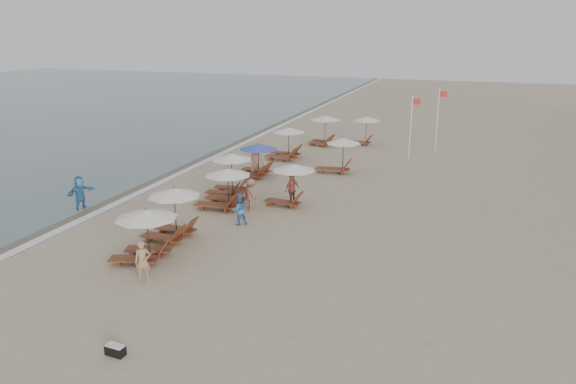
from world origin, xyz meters
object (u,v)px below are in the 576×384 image
(lounger_station_6, at_px, (323,128))
(beachgoer_near, at_px, (143,262))
(lounger_station_0, at_px, (143,233))
(lounger_station_3, at_px, (229,173))
(inland_station_0, at_px, (290,179))
(beachgoer_far_a, at_px, (292,189))
(flag_pole_near, at_px, (411,124))
(beachgoer_mid_b, at_px, (251,194))
(lounger_station_5, at_px, (285,144))
(beachgoer_mid_a, at_px, (239,210))
(beachgoer_far_b, at_px, (256,160))
(lounger_station_1, at_px, (171,213))
(inland_station_2, at_px, (364,126))
(waterline_walker, at_px, (80,193))
(lounger_station_2, at_px, (223,188))
(duffel_bag, at_px, (115,350))
(lounger_station_4, at_px, (255,159))
(inland_station_1, at_px, (338,153))

(lounger_station_6, xyz_separation_m, beachgoer_near, (0.52, -25.28, -0.56))
(lounger_station_0, distance_m, lounger_station_3, 9.24)
(inland_station_0, distance_m, beachgoer_far_a, 0.63)
(flag_pole_near, bearing_deg, beachgoer_mid_b, -113.38)
(lounger_station_0, bearing_deg, lounger_station_6, 88.72)
(lounger_station_5, distance_m, beachgoer_mid_a, 13.45)
(lounger_station_3, bearing_deg, beachgoer_far_b, 93.69)
(lounger_station_1, xyz_separation_m, beachgoer_mid_a, (2.02, 2.64, -0.45))
(inland_station_2, relative_size, waterline_walker, 1.48)
(inland_station_2, bearing_deg, beachgoer_far_a, -91.12)
(lounger_station_1, distance_m, lounger_station_3, 6.86)
(inland_station_0, relative_size, beachgoer_mid_b, 1.57)
(lounger_station_2, xyz_separation_m, waterline_walker, (-6.69, -2.75, -0.13))
(inland_station_0, height_order, beachgoer_near, inland_station_0)
(lounger_station_5, distance_m, beachgoer_near, 19.95)
(lounger_station_5, relative_size, inland_station_2, 1.05)
(lounger_station_2, distance_m, beachgoer_mid_b, 1.52)
(beachgoer_far_b, height_order, duffel_bag, beachgoer_far_b)
(beachgoer_mid_a, bearing_deg, beachgoer_mid_b, -123.59)
(beachgoer_mid_b, bearing_deg, beachgoer_far_a, -101.56)
(lounger_station_1, relative_size, inland_station_0, 0.98)
(lounger_station_5, xyz_separation_m, flag_pole_near, (8.23, 2.93, 1.38))
(lounger_station_1, distance_m, lounger_station_2, 4.75)
(lounger_station_4, relative_size, beachgoer_mid_a, 1.80)
(inland_station_0, bearing_deg, lounger_station_0, -110.11)
(lounger_station_2, xyz_separation_m, beachgoer_mid_a, (1.84, -2.10, -0.26))
(lounger_station_0, xyz_separation_m, beachgoer_near, (1.04, -1.65, -0.38))
(lounger_station_4, distance_m, duffel_bag, 19.48)
(lounger_station_2, distance_m, inland_station_2, 18.18)
(beachgoer_near, xyz_separation_m, flag_pole_near, (6.52, 22.80, 1.67))
(beachgoer_mid_a, xyz_separation_m, beachgoer_far_a, (1.34, 3.67, 0.09))
(beachgoer_near, bearing_deg, lounger_station_1, 70.70)
(lounger_station_4, xyz_separation_m, inland_station_2, (4.30, 11.73, 0.34))
(flag_pole_near, bearing_deg, lounger_station_1, -112.45)
(lounger_station_6, bearing_deg, lounger_station_1, -91.96)
(lounger_station_6, relative_size, inland_station_1, 0.89)
(beachgoer_near, distance_m, waterline_walker, 9.81)
(lounger_station_5, bearing_deg, beachgoer_far_a, -68.13)
(lounger_station_0, relative_size, beachgoer_far_b, 1.44)
(lounger_station_0, distance_m, waterline_walker, 8.01)
(flag_pole_near, bearing_deg, inland_station_0, -109.37)
(beachgoer_mid_a, bearing_deg, lounger_station_4, -114.46)
(inland_station_2, relative_size, beachgoer_far_b, 1.39)
(lounger_station_5, relative_size, inland_station_0, 1.04)
(lounger_station_4, relative_size, flag_pole_near, 0.60)
(beachgoer_mid_b, distance_m, beachgoer_far_b, 7.03)
(lounger_station_0, height_order, lounger_station_5, lounger_station_5)
(waterline_walker, bearing_deg, flag_pole_near, -24.97)
(lounger_station_0, bearing_deg, flag_pole_near, 70.33)
(lounger_station_2, bearing_deg, beachgoer_mid_a, -48.88)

